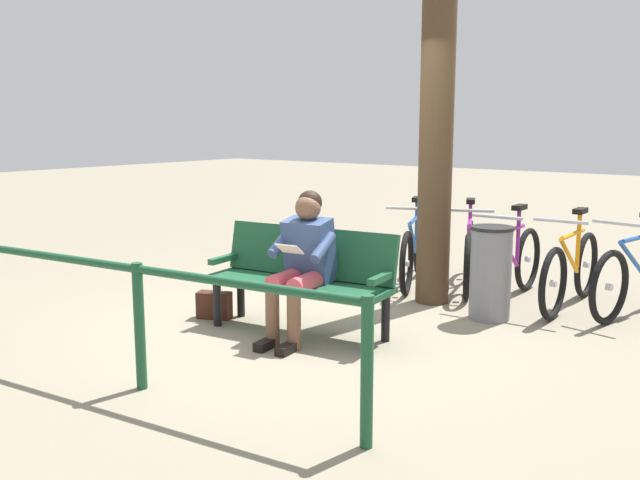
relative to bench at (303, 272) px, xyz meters
The scene contains 12 objects.
ground_plane 0.53m from the bench, 25.51° to the right, with size 40.00×40.00×0.00m, color gray.
bench is the anchor object (origin of this frame).
person_reading 0.25m from the bench, 127.59° to the left, with size 0.52×0.80×1.20m.
handbag 0.97m from the bench, 12.13° to the left, with size 0.30×0.14×0.24m, color #3F1E14.
tree_trunk 1.87m from the bench, 105.15° to the right, with size 0.32×0.32×3.05m, color #4C3823.
litter_bin 1.70m from the bench, 130.55° to the right, with size 0.38×0.38×0.84m.
bicycle_black 3.08m from the bench, 132.94° to the right, with size 0.52×1.66×0.94m.
bicycle_silver 2.62m from the bench, 126.47° to the right, with size 0.48×1.68×0.94m.
bicycle_purple 2.26m from the bench, 116.10° to the right, with size 0.48×1.68×0.94m.
bicycle_orange 2.31m from the bench, 100.87° to the right, with size 0.76×1.56×0.94m.
bicycle_green 2.08m from the bench, 86.82° to the right, with size 0.72×1.58×0.94m.
railing_fence 1.66m from the bench, 88.32° to the left, with size 3.37×0.45×0.85m.
Camera 1 is at (-3.66, 4.49, 1.74)m, focal length 38.90 mm.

